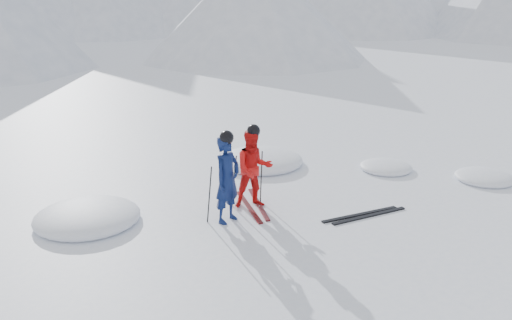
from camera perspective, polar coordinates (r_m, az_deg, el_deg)
ground at (r=11.42m, az=9.61°, el=-4.10°), size 160.00×160.00×0.00m
skier_blue at (r=9.97m, az=-3.04°, el=-2.08°), size 0.69×0.56×1.65m
skier_red at (r=10.65m, az=-0.26°, el=-0.93°), size 0.94×0.84×1.58m
pole_blue_left at (r=10.04m, az=-4.92°, el=-3.65°), size 0.11×0.08×1.10m
pole_blue_right at (r=10.39m, az=-2.61°, el=-2.85°), size 0.11×0.07×1.10m
pole_red_left at (r=10.77m, az=-2.33°, el=-2.21°), size 0.11×0.09×1.05m
pole_red_right at (r=11.01m, az=0.56°, el=-1.73°), size 0.11×0.08×1.05m
ski_worn_left at (r=10.86m, az=-0.77°, el=-4.93°), size 0.66×1.63×0.03m
ski_worn_right at (r=10.98m, az=0.26°, el=-4.65°), size 0.77×1.59×0.03m
ski_loose_a at (r=10.69m, az=10.89°, el=-5.65°), size 1.69×0.40×0.03m
ski_loose_b at (r=10.66m, az=11.85°, el=-5.76°), size 1.69×0.35×0.03m
snow_lumps at (r=12.12m, az=-1.19°, el=-2.55°), size 9.77×5.62×0.46m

